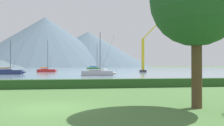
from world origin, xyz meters
TOP-DOWN VIEW (x-y plane):
  - ground_plane at (0.00, 0.00)m, footprint 1000.00×1000.00m
  - harbor_water at (0.00, 137.00)m, footprint 320.00×246.00m
  - hedge_line at (0.00, 11.00)m, footprint 80.00×1.20m
  - sailboat_slip_0 at (-16.78, 51.04)m, footprint 8.33×2.77m
  - sailboat_slip_2 at (-9.83, 71.33)m, footprint 7.36×2.81m
  - sailboat_slip_4 at (5.95, 39.72)m, footprint 8.39×3.46m
  - sailboat_slip_5 at (8.69, 84.65)m, footprint 8.75×2.72m
  - dock_crane at (23.78, 64.53)m, footprint 6.40×2.00m
  - distant_hill_west_ridge at (-45.32, 319.94)m, footprint 207.55×207.55m
  - distant_hill_central_peak at (-24.97, 343.61)m, footprint 192.27×192.27m
  - distant_hill_east_ridge at (14.75, 333.32)m, footprint 185.27×185.27m
  - distant_hill_far_shoulder at (-72.41, 304.58)m, footprint 182.45×182.45m

SIDE VIEW (x-z plane):
  - ground_plane at x=0.00m, z-range 0.00..0.00m
  - harbor_water at x=0.00m, z-range 0.00..0.00m
  - hedge_line at x=0.00m, z-range 0.00..0.92m
  - sailboat_slip_2 at x=-9.83m, z-range -5.01..6.26m
  - sailboat_slip_0 at x=-16.78m, z-range -3.83..5.18m
  - sailboat_slip_4 at x=5.95m, z-range -4.32..5.68m
  - sailboat_slip_5 at x=8.69m, z-range -4.96..6.41m
  - dock_crane at x=23.78m, z-range -3.32..13.76m
  - distant_hill_far_shoulder at x=-72.41m, z-range 0.00..35.92m
  - distant_hill_central_peak at x=-24.97m, z-range 0.00..51.66m
  - distant_hill_east_ridge at x=14.75m, z-range 0.00..52.70m
  - distant_hill_west_ridge at x=-45.32m, z-range 0.00..70.19m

